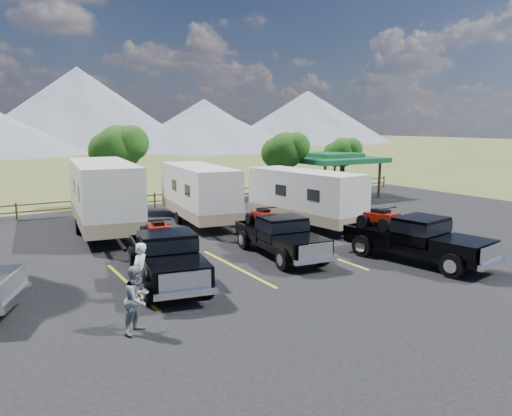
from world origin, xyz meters
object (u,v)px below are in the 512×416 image
rig_left (166,255)px  trailer_center (199,194)px  rig_center (279,234)px  trailer_left (104,196)px  person_b (137,299)px  rig_right (415,237)px  pavilion (331,159)px  trailer_right (305,198)px  person_a (140,273)px

rig_left → trailer_center: size_ratio=0.68×
rig_center → trailer_left: bearing=127.8°
rig_center → trailer_center: bearing=95.6°
rig_center → person_b: size_ratio=3.20×
rig_right → pavilion: bearing=51.0°
rig_left → trailer_right: trailer_right is taller
trailer_center → person_a: trailer_center is taller
rig_right → trailer_right: size_ratio=0.73×
trailer_center → rig_left: bearing=-114.0°
rig_left → trailer_left: trailer_left is taller
rig_center → rig_right: bearing=-34.4°
rig_left → trailer_center: bearing=69.7°
rig_left → rig_center: bearing=19.7°
trailer_left → trailer_center: trailer_left is taller
pavilion → person_a: (-19.18, -14.68, -1.84)m
person_a → person_b: bearing=27.1°
pavilion → rig_center: (-12.68, -12.37, -1.87)m
rig_center → trailer_left: size_ratio=0.56×
pavilion → trailer_center: pavilion is taller
person_b → person_a: bearing=33.9°
rig_left → trailer_right: size_ratio=0.72×
pavilion → trailer_right: pavilion is taller
rig_center → rig_left: bearing=-165.1°
rig_left → person_a: rig_left is taller
rig_right → person_b: bearing=175.1°
person_a → trailer_right: bearing=167.2°
rig_right → person_b: size_ratio=3.52×
trailer_center → person_b: size_ratio=5.08×
trailer_left → person_a: trailer_left is taller
pavilion → rig_center: pavilion is taller
trailer_center → person_b: trailer_center is taller
rig_right → trailer_right: trailer_right is taller
rig_right → trailer_center: trailer_center is taller
trailer_right → person_b: trailer_right is taller
trailer_right → person_b: bearing=-150.7°
pavilion → rig_left: 22.24m
person_a → rig_left: bearing=-176.7°
trailer_center → trailer_left: bearing=-174.4°
pavilion → rig_left: size_ratio=1.03×
trailer_right → rig_right: bearing=-98.9°
rig_left → rig_right: bearing=-5.1°
rig_left → rig_center: 5.19m
trailer_right → person_a: size_ratio=4.65×
pavilion → rig_right: (-8.65, -15.74, -1.79)m
person_a → rig_right: bearing=130.8°
pavilion → rig_center: size_ratio=1.10×
trailer_center → trailer_right: size_ratio=1.06×
pavilion → trailer_left: bearing=-165.7°
rig_center → person_b: (-7.25, -4.42, -0.00)m
rig_left → rig_right: 9.49m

